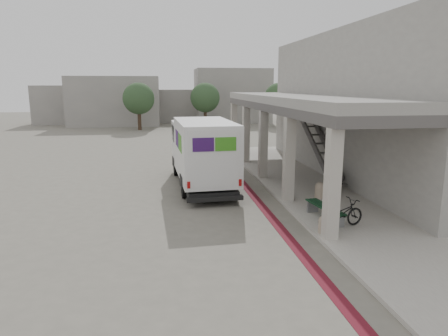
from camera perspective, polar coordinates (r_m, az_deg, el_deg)
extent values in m
plane|color=#656056|center=(14.81, 1.83, -5.87)|extent=(120.00, 120.00, 0.00)
cube|color=#5A121D|center=(16.88, 3.94, -3.67)|extent=(0.35, 40.00, 0.01)
cube|color=gray|center=(15.98, 16.13, -4.79)|extent=(4.40, 28.00, 0.12)
cube|color=gray|center=(20.92, 19.95, 8.34)|extent=(4.30, 17.00, 7.00)
cube|color=#504D4B|center=(19.42, 10.06, 8.65)|extent=(3.40, 16.90, 0.35)
cube|color=gray|center=(19.41, 10.10, 9.68)|extent=(3.40, 16.90, 0.35)
cube|color=gray|center=(48.22, -15.28, 9.23)|extent=(10.00, 6.00, 5.50)
cube|color=gray|center=(51.97, -6.96, 8.86)|extent=(8.00, 6.00, 4.00)
cube|color=gray|center=(50.63, 1.14, 10.29)|extent=(9.00, 6.00, 6.50)
cube|color=gray|center=(52.20, -21.51, 8.44)|extent=(7.00, 5.00, 4.50)
cylinder|color=#38281C|center=(42.08, -11.99, 6.97)|extent=(0.36, 0.36, 2.40)
sphere|color=#284025|center=(41.97, -12.11, 9.69)|extent=(3.20, 3.20, 3.20)
cylinder|color=#38281C|center=(44.24, -2.69, 7.42)|extent=(0.36, 0.36, 2.40)
sphere|color=#284025|center=(44.14, -2.71, 10.01)|extent=(3.20, 3.20, 3.20)
cylinder|color=#38281C|center=(44.81, 7.76, 7.38)|extent=(0.36, 0.36, 2.40)
sphere|color=#284025|center=(44.71, 7.83, 9.94)|extent=(3.20, 3.20, 3.20)
cube|color=black|center=(18.12, -3.12, -1.40)|extent=(2.25, 6.57, 0.28)
cube|color=silver|center=(17.04, -2.77, 2.69)|extent=(2.45, 4.92, 2.41)
cube|color=silver|center=(20.19, -4.12, 3.68)|extent=(2.30, 1.86, 2.13)
cube|color=silver|center=(21.27, -4.43, 1.94)|extent=(2.06, 0.65, 0.74)
cube|color=black|center=(20.86, -4.40, 5.35)|extent=(2.06, 0.55, 0.97)
cube|color=black|center=(14.95, -1.27, -4.41)|extent=(2.14, 0.33, 0.17)
cube|color=#331152|center=(17.49, -6.73, 4.24)|extent=(0.08, 1.30, 0.69)
cube|color=#36851D|center=(16.12, -6.32, 3.62)|extent=(0.08, 1.30, 0.69)
cube|color=#331152|center=(14.51, -2.98, 3.34)|extent=(0.79, 0.06, 0.51)
cube|color=#36851D|center=(14.65, 0.25, 3.43)|extent=(0.79, 0.06, 0.51)
cylinder|color=black|center=(20.35, -6.81, 0.12)|extent=(0.30, 0.85, 0.83)
cylinder|color=black|center=(20.59, -1.40, 0.33)|extent=(0.30, 0.85, 0.83)
cylinder|color=black|center=(16.21, -5.59, -2.84)|extent=(0.30, 0.85, 0.83)
cylinder|color=black|center=(16.51, 1.15, -2.52)|extent=(0.30, 0.85, 0.83)
cube|color=slate|center=(13.03, 15.98, -7.32)|extent=(0.42, 0.14, 0.41)
cube|color=slate|center=(14.34, 12.55, -5.39)|extent=(0.42, 0.14, 0.41)
cube|color=black|center=(13.54, 13.67, -5.47)|extent=(0.38, 1.93, 0.05)
cube|color=black|center=(13.61, 14.22, -5.40)|extent=(0.38, 1.93, 0.05)
cube|color=black|center=(13.69, 14.77, -5.34)|extent=(0.38, 1.93, 0.05)
cylinder|color=gray|center=(12.47, 14.13, -8.19)|extent=(0.36, 0.36, 0.36)
sphere|color=gray|center=(12.41, 14.17, -7.39)|extent=(0.36, 0.36, 0.36)
cylinder|color=tan|center=(16.21, 13.56, -3.44)|extent=(0.42, 0.42, 0.42)
sphere|color=tan|center=(16.15, 13.59, -2.72)|extent=(0.42, 0.42, 0.42)
cube|color=slate|center=(17.34, 15.01, -1.60)|extent=(0.51, 0.64, 0.96)
imported|color=black|center=(12.95, 16.30, -6.31)|extent=(1.80, 1.05, 0.90)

